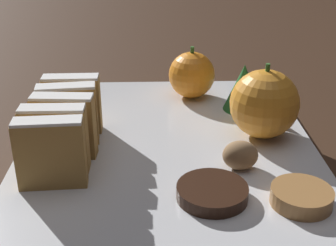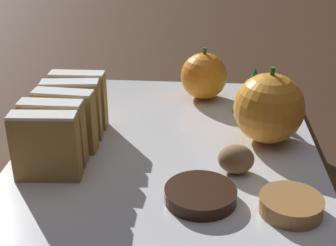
{
  "view_description": "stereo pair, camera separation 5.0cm",
  "coord_description": "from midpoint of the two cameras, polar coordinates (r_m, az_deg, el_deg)",
  "views": [
    {
      "loc": [
        -0.01,
        -0.45,
        0.26
      ],
      "look_at": [
        0.0,
        0.0,
        0.04
      ],
      "focal_mm": 50.0,
      "sensor_mm": 36.0,
      "label": 1
    },
    {
      "loc": [
        0.04,
        -0.45,
        0.26
      ],
      "look_at": [
        0.0,
        0.0,
        0.04
      ],
      "focal_mm": 50.0,
      "sensor_mm": 36.0,
      "label": 2
    }
  ],
  "objects": [
    {
      "name": "stollen_slice_fourth",
      "position": [
        0.53,
        -14.78,
        0.93
      ],
      "size": [
        0.07,
        0.03,
        0.07
      ],
      "color": "#B28442",
      "rests_on": "serving_platter"
    },
    {
      "name": "stollen_slice_second",
      "position": [
        0.48,
        -16.57,
        -1.96
      ],
      "size": [
        0.06,
        0.02,
        0.07
      ],
      "color": "#B28442",
      "rests_on": "serving_platter"
    },
    {
      "name": "ground_plane",
      "position": [
        0.52,
        -2.76,
        -4.23
      ],
      "size": [
        6.0,
        6.0,
        0.0
      ],
      "primitive_type": "plane",
      "color": "#382316"
    },
    {
      "name": "serving_platter",
      "position": [
        0.52,
        -2.78,
        -3.66
      ],
      "size": [
        0.33,
        0.41,
        0.01
      ],
      "color": "silver",
      "rests_on": "ground_plane"
    },
    {
      "name": "chocolate_cookie",
      "position": [
        0.43,
        2.06,
        -8.54
      ],
      "size": [
        0.07,
        0.07,
        0.01
      ],
      "color": "black",
      "rests_on": "serving_platter"
    },
    {
      "name": "orange_far",
      "position": [
        0.53,
        9.04,
        2.26
      ],
      "size": [
        0.08,
        0.08,
        0.09
      ],
      "color": "orange",
      "rests_on": "serving_platter"
    },
    {
      "name": "gingerbread_cookie",
      "position": [
        0.43,
        12.76,
        -8.84
      ],
      "size": [
        0.06,
        0.06,
        0.02
      ],
      "color": "#A3703D",
      "rests_on": "serving_platter"
    },
    {
      "name": "stollen_slice_front",
      "position": [
        0.45,
        -17.23,
        -3.63
      ],
      "size": [
        0.06,
        0.02,
        0.07
      ],
      "color": "#B28442",
      "rests_on": "serving_platter"
    },
    {
      "name": "evergreen_sprig",
      "position": [
        0.6,
        6.83,
        4.3
      ],
      "size": [
        0.05,
        0.05,
        0.06
      ],
      "color": "#23662D",
      "rests_on": "serving_platter"
    },
    {
      "name": "orange_near",
      "position": [
        0.64,
        0.65,
        5.84
      ],
      "size": [
        0.06,
        0.06,
        0.07
      ],
      "color": "orange",
      "rests_on": "serving_platter"
    },
    {
      "name": "stollen_slice_fifth",
      "position": [
        0.55,
        -14.12,
        2.17
      ],
      "size": [
        0.06,
        0.02,
        0.07
      ],
      "color": "#B28442",
      "rests_on": "serving_platter"
    },
    {
      "name": "walnut",
      "position": [
        0.47,
        5.81,
        -4.0
      ],
      "size": [
        0.04,
        0.03,
        0.03
      ],
      "color": "#8E6B47",
      "rests_on": "serving_platter"
    },
    {
      "name": "stollen_slice_third",
      "position": [
        0.5,
        -15.35,
        -0.44
      ],
      "size": [
        0.06,
        0.02,
        0.07
      ],
      "color": "#B28442",
      "rests_on": "serving_platter"
    }
  ]
}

